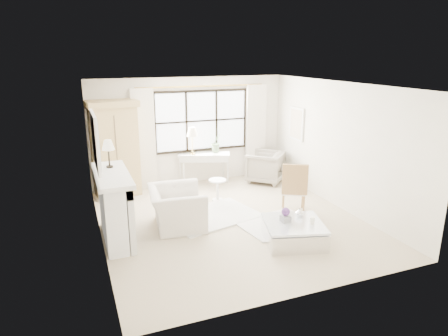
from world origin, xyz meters
The scene contains 32 objects.
floor centered at (0.00, 0.00, 0.00)m, with size 5.50×5.50×0.00m, color #C5B292.
ceiling centered at (0.00, 0.00, 2.70)m, with size 5.50×5.50×0.00m, color white.
wall_back centered at (0.00, 2.75, 1.35)m, with size 5.00×5.00×0.00m, color white.
wall_front centered at (0.00, -2.75, 1.35)m, with size 5.00×5.00×0.00m, color silver.
wall_left centered at (-2.50, 0.00, 1.35)m, with size 5.50×5.50×0.00m, color beige.
wall_right centered at (2.50, 0.00, 1.35)m, with size 5.50×5.50×0.00m, color silver.
window_pane centered at (0.30, 2.73, 1.60)m, with size 2.40×0.02×1.50m, color silver.
window_frame centered at (0.30, 2.72, 1.60)m, with size 2.50×0.04×1.50m, color black, non-canonical shape.
curtain_rod centered at (0.30, 2.67, 2.47)m, with size 0.04×0.04×3.30m, color #B48E3E.
curtain_left centered at (-1.20, 2.65, 1.24)m, with size 0.55×0.10×2.47m, color silver.
curtain_right centered at (1.80, 2.65, 1.24)m, with size 0.55×0.10×2.47m, color silver.
fireplace centered at (-2.27, 0.00, 0.65)m, with size 0.58×1.66×1.26m.
mirror_frame centered at (-2.47, 0.00, 1.84)m, with size 0.05×1.15×0.95m, color white.
mirror_glass centered at (-2.44, 0.00, 1.84)m, with size 0.02×1.00×0.80m, color silver.
art_frame centered at (2.47, 1.70, 1.55)m, with size 0.04×0.62×0.82m, color white.
art_canvas centered at (2.45, 1.70, 1.55)m, with size 0.01×0.52×0.72m, color beige.
mantel_lamp centered at (-2.24, 0.37, 1.65)m, with size 0.22×0.22×0.51m.
armoire centered at (-1.92, 2.44, 1.14)m, with size 1.19×0.82×2.24m.
console_table centered at (0.28, 2.50, 0.40)m, with size 1.37×0.89×0.80m.
console_lamp centered at (-0.02, 2.51, 1.36)m, with size 0.28×0.28×0.69m.
orchid_plant centered at (0.62, 2.51, 1.06)m, with size 0.28×0.23×0.52m, color #57714B.
side_table centered at (0.15, 1.18, 0.33)m, with size 0.40×0.40×0.51m.
rug_left centered at (-0.28, 0.35, 0.02)m, with size 1.82×1.29×0.03m, color silver.
rug_right centered at (0.78, -0.49, 0.01)m, with size 1.42×1.07×0.03m, color white.
club_armchair centered at (-1.07, 0.17, 0.38)m, with size 1.17×1.03×0.76m, color beige.
wingback_chair centered at (1.81, 2.05, 0.40)m, with size 0.86×0.88×0.80m, color gray.
french_chair centered at (1.42, -0.02, 0.31)m, with size 0.65×0.65×1.08m.
coffee_table centered at (0.69, -1.26, 0.18)m, with size 1.24×1.24×0.38m.
planter_box centered at (0.56, -1.19, 0.44)m, with size 0.15×0.15×0.12m, color gray.
planter_flowers centered at (0.56, -1.19, 0.57)m, with size 0.15×0.15×0.15m, color #542D70.
pillar_candle centered at (0.96, -1.43, 0.44)m, with size 0.09×0.09×0.12m, color white.
coffee_vase centered at (0.92, -1.06, 0.46)m, with size 0.15×0.15×0.15m, color silver.
Camera 1 is at (-2.84, -6.88, 3.27)m, focal length 32.00 mm.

